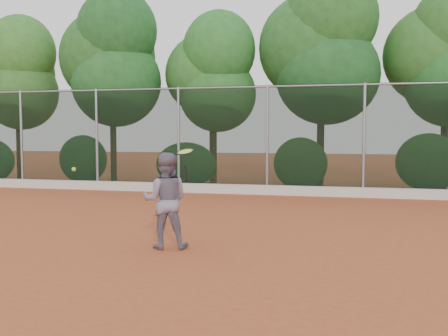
# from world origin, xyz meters

# --- Properties ---
(ground) EXTENTS (80.00, 80.00, 0.00)m
(ground) POSITION_xyz_m (0.00, 0.00, 0.00)
(ground) COLOR #A24926
(ground) RESTS_ON ground
(concrete_curb) EXTENTS (24.00, 0.20, 0.30)m
(concrete_curb) POSITION_xyz_m (0.00, 6.82, 0.15)
(concrete_curb) COLOR beige
(concrete_curb) RESTS_ON ground
(tennis_player) EXTENTS (0.91, 0.78, 1.64)m
(tennis_player) POSITION_xyz_m (-0.56, -0.96, 0.82)
(tennis_player) COLOR slate
(tennis_player) RESTS_ON ground
(chainlink_fence) EXTENTS (24.09, 0.09, 3.50)m
(chainlink_fence) POSITION_xyz_m (-0.00, 7.00, 1.86)
(chainlink_fence) COLOR black
(chainlink_fence) RESTS_ON ground
(foliage_backdrop) EXTENTS (23.70, 3.63, 7.55)m
(foliage_backdrop) POSITION_xyz_m (-0.55, 8.98, 4.40)
(foliage_backdrop) COLOR #432E1A
(foliage_backdrop) RESTS_ON ground
(tennis_racket) EXTENTS (0.36, 0.36, 0.56)m
(tennis_racket) POSITION_xyz_m (-0.16, -1.10, 1.62)
(tennis_racket) COLOR black
(tennis_racket) RESTS_ON ground
(tennis_ball_in_flight) EXTENTS (0.07, 0.07, 0.07)m
(tennis_ball_in_flight) POSITION_xyz_m (-2.36, -0.82, 1.31)
(tennis_ball_in_flight) COLOR #CCDC32
(tennis_ball_in_flight) RESTS_ON ground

